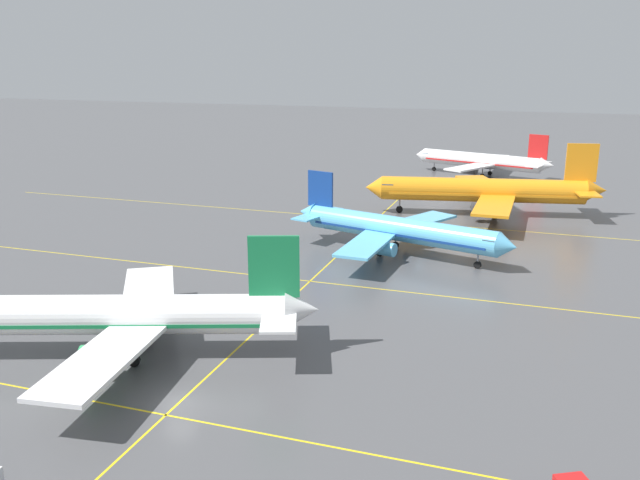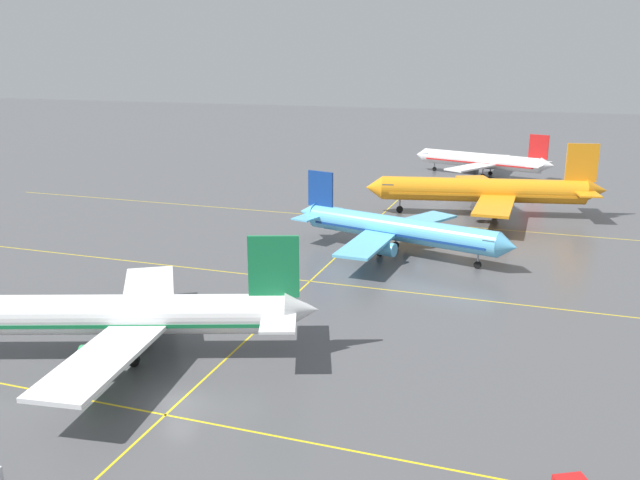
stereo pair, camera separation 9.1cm
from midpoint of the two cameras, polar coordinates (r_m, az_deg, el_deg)
name	(u,v)px [view 2 (the right image)]	position (r m, az deg, el deg)	size (l,w,h in m)	color
ground_plane	(179,403)	(55.83, -11.92, -13.43)	(600.00, 600.00, 0.00)	#4C4C4F
airliner_front_gate	(123,315)	(63.70, -16.46, -6.17)	(35.26, 30.19, 11.29)	white
airliner_second_row	(397,229)	(92.51, 6.59, 0.93)	(32.83, 27.98, 10.35)	#5BB7E5
airliner_third_row	(485,191)	(117.75, 13.95, 4.12)	(40.26, 34.20, 12.58)	orange
airliner_far_left_stand	(482,161)	(156.53, 13.68, 6.59)	(32.24, 27.52, 10.21)	white
taxiway_markings	(310,281)	(81.72, -0.83, -3.53)	(145.19, 109.46, 0.01)	yellow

